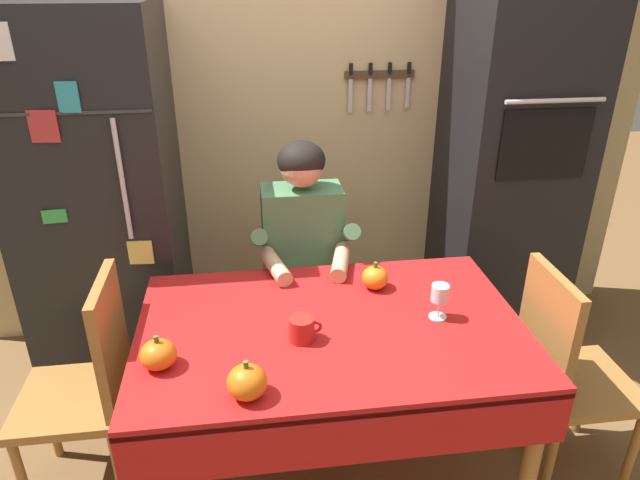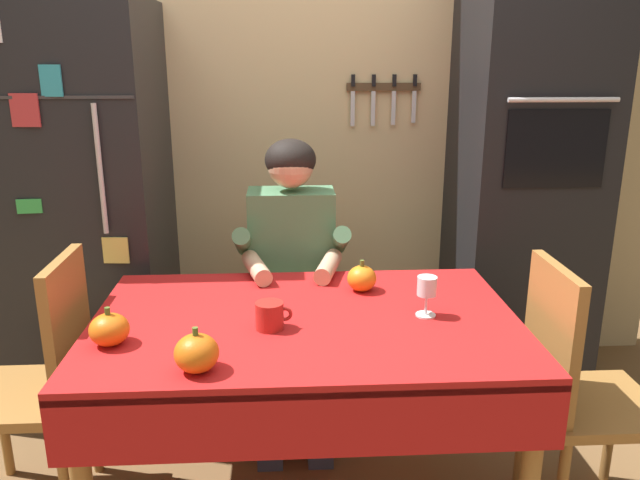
{
  "view_description": "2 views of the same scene",
  "coord_description": "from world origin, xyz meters",
  "px_view_note": "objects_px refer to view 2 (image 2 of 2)",
  "views": [
    {
      "loc": [
        -0.27,
        -1.62,
        1.91
      ],
      "look_at": [
        -0.03,
        0.15,
        1.06
      ],
      "focal_mm": 32.02,
      "sensor_mm": 36.0,
      "label": 1
    },
    {
      "loc": [
        -0.06,
        -1.81,
        1.57
      ],
      "look_at": [
        0.06,
        0.23,
        0.97
      ],
      "focal_mm": 35.24,
      "sensor_mm": 36.0,
      "label": 2
    }
  ],
  "objects_px": {
    "wall_oven": "(525,172)",
    "seated_person": "(292,262)",
    "pumpkin_medium": "(362,278)",
    "coffee_mug": "(270,316)",
    "chair_left_side": "(44,375)",
    "pumpkin_small": "(197,353)",
    "pumpkin_large": "(109,329)",
    "chair_behind_person": "(292,296)",
    "dining_table": "(306,344)",
    "chair_right_side": "(575,384)",
    "wine_glass": "(427,289)",
    "refrigerator": "(85,212)"
  },
  "relations": [
    {
      "from": "pumpkin_medium",
      "to": "pumpkin_large",
      "type": "bearing_deg",
      "value": -153.5
    },
    {
      "from": "wine_glass",
      "to": "pumpkin_large",
      "type": "distance_m",
      "value": 1.0
    },
    {
      "from": "chair_behind_person",
      "to": "wine_glass",
      "type": "distance_m",
      "value": 0.95
    },
    {
      "from": "wine_glass",
      "to": "pumpkin_large",
      "type": "relative_size",
      "value": 1.15
    },
    {
      "from": "seated_person",
      "to": "coffee_mug",
      "type": "height_order",
      "value": "seated_person"
    },
    {
      "from": "chair_right_side",
      "to": "pumpkin_large",
      "type": "bearing_deg",
      "value": -176.86
    },
    {
      "from": "dining_table",
      "to": "coffee_mug",
      "type": "relative_size",
      "value": 11.96
    },
    {
      "from": "wall_oven",
      "to": "chair_behind_person",
      "type": "bearing_deg",
      "value": -173.17
    },
    {
      "from": "chair_behind_person",
      "to": "chair_left_side",
      "type": "height_order",
      "value": "same"
    },
    {
      "from": "wall_oven",
      "to": "seated_person",
      "type": "relative_size",
      "value": 1.69
    },
    {
      "from": "dining_table",
      "to": "seated_person",
      "type": "height_order",
      "value": "seated_person"
    },
    {
      "from": "wall_oven",
      "to": "coffee_mug",
      "type": "xyz_separation_m",
      "value": [
        -1.16,
        -0.98,
        -0.27
      ]
    },
    {
      "from": "pumpkin_medium",
      "to": "refrigerator",
      "type": "bearing_deg",
      "value": 151.7
    },
    {
      "from": "pumpkin_large",
      "to": "chair_right_side",
      "type": "bearing_deg",
      "value": 3.14
    },
    {
      "from": "wall_oven",
      "to": "seated_person",
      "type": "bearing_deg",
      "value": -163.63
    },
    {
      "from": "wall_oven",
      "to": "chair_left_side",
      "type": "distance_m",
      "value": 2.18
    },
    {
      "from": "chair_right_side",
      "to": "wine_glass",
      "type": "xyz_separation_m",
      "value": [
        -0.5,
        0.08,
        0.32
      ]
    },
    {
      "from": "chair_behind_person",
      "to": "chair_right_side",
      "type": "distance_m",
      "value": 1.27
    },
    {
      "from": "chair_behind_person",
      "to": "chair_right_side",
      "type": "height_order",
      "value": "same"
    },
    {
      "from": "wall_oven",
      "to": "pumpkin_medium",
      "type": "distance_m",
      "value": 1.1
    },
    {
      "from": "dining_table",
      "to": "coffee_mug",
      "type": "xyz_separation_m",
      "value": [
        -0.11,
        -0.06,
        0.13
      ]
    },
    {
      "from": "chair_behind_person",
      "to": "pumpkin_medium",
      "type": "relative_size",
      "value": 7.95
    },
    {
      "from": "pumpkin_large",
      "to": "chair_behind_person",
      "type": "bearing_deg",
      "value": 59.45
    },
    {
      "from": "wall_oven",
      "to": "seated_person",
      "type": "height_order",
      "value": "wall_oven"
    },
    {
      "from": "coffee_mug",
      "to": "wine_glass",
      "type": "xyz_separation_m",
      "value": [
        0.51,
        0.07,
        0.05
      ]
    },
    {
      "from": "dining_table",
      "to": "chair_left_side",
      "type": "height_order",
      "value": "chair_left_side"
    },
    {
      "from": "wall_oven",
      "to": "chair_behind_person",
      "type": "relative_size",
      "value": 2.26
    },
    {
      "from": "dining_table",
      "to": "pumpkin_large",
      "type": "bearing_deg",
      "value": -166.25
    },
    {
      "from": "wall_oven",
      "to": "pumpkin_medium",
      "type": "height_order",
      "value": "wall_oven"
    },
    {
      "from": "wine_glass",
      "to": "pumpkin_medium",
      "type": "xyz_separation_m",
      "value": [
        -0.18,
        0.24,
        -0.05
      ]
    },
    {
      "from": "wall_oven",
      "to": "pumpkin_large",
      "type": "distance_m",
      "value": 1.97
    },
    {
      "from": "dining_table",
      "to": "wine_glass",
      "type": "distance_m",
      "value": 0.44
    },
    {
      "from": "chair_left_side",
      "to": "wall_oven",
      "type": "bearing_deg",
      "value": 22.77
    },
    {
      "from": "dining_table",
      "to": "pumpkin_medium",
      "type": "bearing_deg",
      "value": 50.11
    },
    {
      "from": "pumpkin_small",
      "to": "chair_behind_person",
      "type": "bearing_deg",
      "value": 76.31
    },
    {
      "from": "dining_table",
      "to": "seated_person",
      "type": "xyz_separation_m",
      "value": [
        -0.04,
        0.6,
        0.08
      ]
    },
    {
      "from": "dining_table",
      "to": "seated_person",
      "type": "bearing_deg",
      "value": 93.41
    },
    {
      "from": "pumpkin_large",
      "to": "pumpkin_medium",
      "type": "xyz_separation_m",
      "value": [
        0.8,
        0.4,
        -0.0
      ]
    },
    {
      "from": "dining_table",
      "to": "chair_behind_person",
      "type": "relative_size",
      "value": 1.51
    },
    {
      "from": "chair_behind_person",
      "to": "seated_person",
      "type": "distance_m",
      "value": 0.29
    },
    {
      "from": "chair_left_side",
      "to": "chair_right_side",
      "type": "xyz_separation_m",
      "value": [
        1.8,
        -0.17,
        0.0
      ]
    },
    {
      "from": "pumpkin_small",
      "to": "pumpkin_large",
      "type": "bearing_deg",
      "value": 147.27
    },
    {
      "from": "chair_behind_person",
      "to": "pumpkin_large",
      "type": "height_order",
      "value": "chair_behind_person"
    },
    {
      "from": "chair_left_side",
      "to": "chair_right_side",
      "type": "height_order",
      "value": "same"
    },
    {
      "from": "chair_left_side",
      "to": "pumpkin_small",
      "type": "relative_size",
      "value": 7.21
    },
    {
      "from": "wine_glass",
      "to": "pumpkin_small",
      "type": "distance_m",
      "value": 0.78
    },
    {
      "from": "pumpkin_medium",
      "to": "coffee_mug",
      "type": "bearing_deg",
      "value": -136.36
    },
    {
      "from": "chair_right_side",
      "to": "wine_glass",
      "type": "height_order",
      "value": "chair_right_side"
    },
    {
      "from": "wine_glass",
      "to": "pumpkin_small",
      "type": "height_order",
      "value": "wine_glass"
    },
    {
      "from": "refrigerator",
      "to": "dining_table",
      "type": "height_order",
      "value": "refrigerator"
    }
  ]
}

